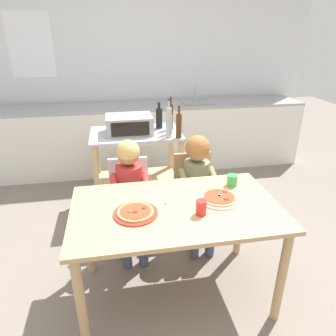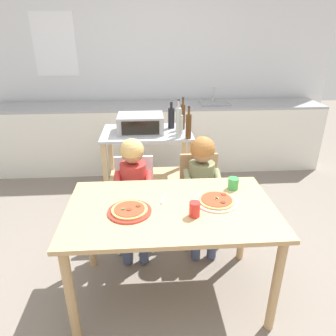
{
  "view_description": "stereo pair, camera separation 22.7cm",
  "coord_description": "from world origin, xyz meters",
  "px_view_note": "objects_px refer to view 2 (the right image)",
  "views": [
    {
      "loc": [
        -0.37,
        -1.74,
        1.85
      ],
      "look_at": [
        0.0,
        0.3,
        0.91
      ],
      "focal_mm": 33.08,
      "sensor_mm": 36.0,
      "label": 1
    },
    {
      "loc": [
        -0.14,
        -1.77,
        1.85
      ],
      "look_at": [
        0.0,
        0.3,
        0.91
      ],
      "focal_mm": 33.08,
      "sensor_mm": 36.0,
      "label": 2
    }
  ],
  "objects_px": {
    "kitchen_island_cart": "(148,156)",
    "child_in_red_shirt": "(133,183)",
    "drinking_cup_red": "(195,209)",
    "toaster_oven": "(141,123)",
    "bottle_dark_olive_oil": "(178,122)",
    "child_in_olive_shirt": "(202,179)",
    "bottle_clear_vinegar": "(180,124)",
    "serving_spoon": "(163,199)",
    "dining_chair_right": "(199,192)",
    "drinking_cup_green": "(233,184)",
    "pizza_plate_red_rimmed": "(130,211)",
    "bottle_squat_spirits": "(171,118)",
    "pizza_plate_white": "(216,201)",
    "bottle_tall_green_wine": "(183,116)",
    "dining_table": "(171,220)",
    "bottle_slim_sauce": "(188,126)"
  },
  "relations": [
    {
      "from": "bottle_squat_spirits",
      "to": "serving_spoon",
      "type": "distance_m",
      "value": 1.42
    },
    {
      "from": "toaster_oven",
      "to": "child_in_red_shirt",
      "type": "distance_m",
      "value": 0.88
    },
    {
      "from": "bottle_squat_spirits",
      "to": "child_in_red_shirt",
      "type": "relative_size",
      "value": 0.28
    },
    {
      "from": "bottle_dark_olive_oil",
      "to": "child_in_olive_shirt",
      "type": "xyz_separation_m",
      "value": [
        0.15,
        -0.59,
        -0.33
      ]
    },
    {
      "from": "bottle_dark_olive_oil",
      "to": "child_in_olive_shirt",
      "type": "distance_m",
      "value": 0.69
    },
    {
      "from": "dining_chair_right",
      "to": "drinking_cup_green",
      "type": "distance_m",
      "value": 0.59
    },
    {
      "from": "toaster_oven",
      "to": "pizza_plate_white",
      "type": "relative_size",
      "value": 1.64
    },
    {
      "from": "bottle_tall_green_wine",
      "to": "bottle_clear_vinegar",
      "type": "relative_size",
      "value": 1.26
    },
    {
      "from": "bottle_slim_sauce",
      "to": "child_in_olive_shirt",
      "type": "xyz_separation_m",
      "value": [
        0.05,
        -0.56,
        -0.3
      ]
    },
    {
      "from": "toaster_oven",
      "to": "bottle_tall_green_wine",
      "type": "relative_size",
      "value": 1.36
    },
    {
      "from": "bottle_squat_spirits",
      "to": "drinking_cup_green",
      "type": "relative_size",
      "value": 3.26
    },
    {
      "from": "drinking_cup_red",
      "to": "pizza_plate_red_rimmed",
      "type": "bearing_deg",
      "value": 170.07
    },
    {
      "from": "pizza_plate_red_rimmed",
      "to": "serving_spoon",
      "type": "height_order",
      "value": "pizza_plate_red_rimmed"
    },
    {
      "from": "bottle_squat_spirits",
      "to": "child_in_olive_shirt",
      "type": "height_order",
      "value": "bottle_squat_spirits"
    },
    {
      "from": "kitchen_island_cart",
      "to": "child_in_red_shirt",
      "type": "height_order",
      "value": "child_in_red_shirt"
    },
    {
      "from": "toaster_oven",
      "to": "bottle_tall_green_wine",
      "type": "height_order",
      "value": "bottle_tall_green_wine"
    },
    {
      "from": "bottle_squat_spirits",
      "to": "serving_spoon",
      "type": "bearing_deg",
      "value": -96.8
    },
    {
      "from": "pizza_plate_white",
      "to": "drinking_cup_green",
      "type": "bearing_deg",
      "value": 48.96
    },
    {
      "from": "bottle_slim_sauce",
      "to": "bottle_squat_spirits",
      "type": "height_order",
      "value": "bottle_slim_sauce"
    },
    {
      "from": "bottle_tall_green_wine",
      "to": "drinking_cup_green",
      "type": "height_order",
      "value": "bottle_tall_green_wine"
    },
    {
      "from": "pizza_plate_white",
      "to": "drinking_cup_green",
      "type": "xyz_separation_m",
      "value": [
        0.16,
        0.19,
        0.03
      ]
    },
    {
      "from": "drinking_cup_red",
      "to": "toaster_oven",
      "type": "bearing_deg",
      "value": 103.17
    },
    {
      "from": "child_in_olive_shirt",
      "to": "drinking_cup_red",
      "type": "distance_m",
      "value": 0.72
    },
    {
      "from": "toaster_oven",
      "to": "drinking_cup_red",
      "type": "distance_m",
      "value": 1.54
    },
    {
      "from": "pizza_plate_white",
      "to": "drinking_cup_red",
      "type": "relative_size",
      "value": 2.9
    },
    {
      "from": "bottle_tall_green_wine",
      "to": "bottle_dark_olive_oil",
      "type": "bearing_deg",
      "value": -104.83
    },
    {
      "from": "pizza_plate_white",
      "to": "bottle_dark_olive_oil",
      "type": "bearing_deg",
      "value": 97.64
    },
    {
      "from": "child_in_olive_shirt",
      "to": "pizza_plate_red_rimmed",
      "type": "relative_size",
      "value": 3.55
    },
    {
      "from": "bottle_tall_green_wine",
      "to": "drinking_cup_green",
      "type": "xyz_separation_m",
      "value": [
        0.24,
        -1.22,
        -0.19
      ]
    },
    {
      "from": "dining_chair_right",
      "to": "child_in_red_shirt",
      "type": "relative_size",
      "value": 0.8
    },
    {
      "from": "dining_chair_right",
      "to": "child_in_red_shirt",
      "type": "distance_m",
      "value": 0.63
    },
    {
      "from": "child_in_olive_shirt",
      "to": "bottle_squat_spirits",
      "type": "bearing_deg",
      "value": 101.84
    },
    {
      "from": "bottle_dark_olive_oil",
      "to": "bottle_tall_green_wine",
      "type": "distance_m",
      "value": 0.29
    },
    {
      "from": "bottle_tall_green_wine",
      "to": "child_in_olive_shirt",
      "type": "bearing_deg",
      "value": -85.06
    },
    {
      "from": "bottle_tall_green_wine",
      "to": "child_in_olive_shirt",
      "type": "relative_size",
      "value": 0.34
    },
    {
      "from": "dining_table",
      "to": "child_in_red_shirt",
      "type": "bearing_deg",
      "value": 116.46
    },
    {
      "from": "pizza_plate_red_rimmed",
      "to": "drinking_cup_red",
      "type": "bearing_deg",
      "value": -9.93
    },
    {
      "from": "dining_table",
      "to": "child_in_olive_shirt",
      "type": "bearing_deg",
      "value": 61.16
    },
    {
      "from": "bottle_slim_sauce",
      "to": "kitchen_island_cart",
      "type": "bearing_deg",
      "value": 148.19
    },
    {
      "from": "bottle_clear_vinegar",
      "to": "drinking_cup_green",
      "type": "xyz_separation_m",
      "value": [
        0.28,
        -1.06,
        -0.16
      ]
    },
    {
      "from": "bottle_slim_sauce",
      "to": "toaster_oven",
      "type": "bearing_deg",
      "value": 152.25
    },
    {
      "from": "child_in_red_shirt",
      "to": "bottle_slim_sauce",
      "type": "bearing_deg",
      "value": 47.55
    },
    {
      "from": "bottle_slim_sauce",
      "to": "bottle_clear_vinegar",
      "type": "xyz_separation_m",
      "value": [
        -0.06,
        0.15,
        -0.02
      ]
    },
    {
      "from": "bottle_dark_olive_oil",
      "to": "serving_spoon",
      "type": "height_order",
      "value": "bottle_dark_olive_oil"
    },
    {
      "from": "drinking_cup_green",
      "to": "dining_table",
      "type": "bearing_deg",
      "value": -154.85
    },
    {
      "from": "child_in_red_shirt",
      "to": "pizza_plate_white",
      "type": "bearing_deg",
      "value": -41.14
    },
    {
      "from": "bottle_clear_vinegar",
      "to": "serving_spoon",
      "type": "xyz_separation_m",
      "value": [
        -0.24,
        -1.18,
        -0.19
      ]
    },
    {
      "from": "child_in_red_shirt",
      "to": "drinking_cup_green",
      "type": "distance_m",
      "value": 0.83
    },
    {
      "from": "child_in_olive_shirt",
      "to": "pizza_plate_red_rimmed",
      "type": "height_order",
      "value": "child_in_olive_shirt"
    },
    {
      "from": "serving_spoon",
      "to": "child_in_olive_shirt",
      "type": "bearing_deg",
      "value": 52.21
    }
  ]
}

